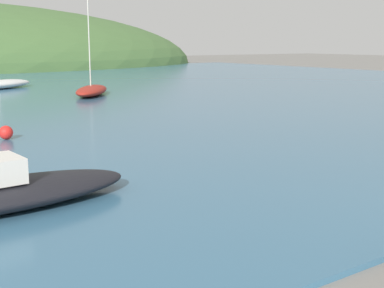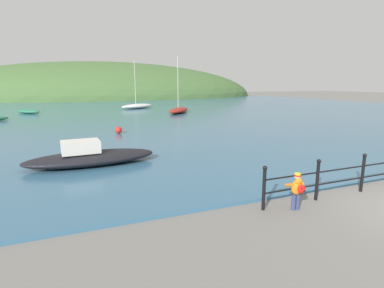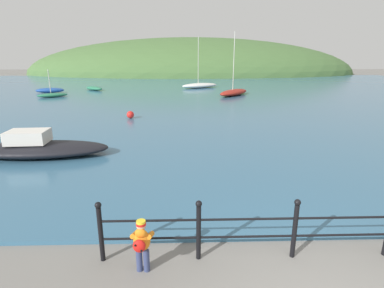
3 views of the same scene
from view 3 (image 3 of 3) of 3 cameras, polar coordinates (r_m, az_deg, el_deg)
name	(u,v)px [view 3 (image 3 of 3)]	position (r m, az deg, el deg)	size (l,w,h in m)	color
water	(201,90)	(35.64, 1.77, 10.23)	(80.00, 60.00, 0.10)	#386684
far_hillside	(192,74)	(75.24, -0.08, 13.28)	(77.04, 42.37, 16.66)	#476B38
iron_railing	(295,227)	(6.12, 19.02, -14.69)	(7.35, 0.12, 1.21)	black
child_in_coat	(142,242)	(5.54, -9.58, -17.87)	(0.40, 0.55, 1.00)	navy
boat_nearest_quay	(53,95)	(31.57, -25.02, 8.46)	(2.80, 2.23, 2.56)	#287551
boat_far_left	(39,148)	(12.68, -27.15, -0.63)	(5.14, 2.06, 0.99)	black
boat_blue_hull	(94,88)	(36.68, -18.14, 10.05)	(2.81, 2.72, 0.45)	#287551
boat_white_sailboat	(200,85)	(37.73, 1.50, 11.11)	(5.09, 3.85, 6.01)	silver
boat_mid_harbor	(234,92)	(30.42, 7.96, 9.75)	(4.13, 4.88, 6.00)	maroon
boat_far_right	(50,90)	(35.66, -25.43, 9.22)	(2.97, 1.56, 0.53)	#1E4793
mooring_buoy	(130,115)	(18.85, -11.66, 5.49)	(0.45, 0.45, 0.45)	red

